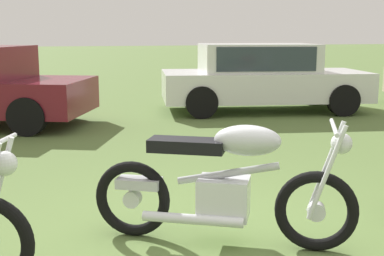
% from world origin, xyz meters
% --- Properties ---
extents(ground_plane, '(120.00, 120.00, 0.00)m').
position_xyz_m(ground_plane, '(0.00, 0.00, 0.00)').
color(ground_plane, '#567038').
extents(motorcycle_silver, '(1.93, 1.20, 1.02)m').
position_xyz_m(motorcycle_silver, '(-0.04, 0.12, 0.49)').
color(motorcycle_silver, black).
rests_on(motorcycle_silver, ground).
extents(car_white, '(4.53, 2.52, 1.43)m').
position_xyz_m(car_white, '(3.02, 6.63, 0.80)').
color(car_white, silver).
rests_on(car_white, ground).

